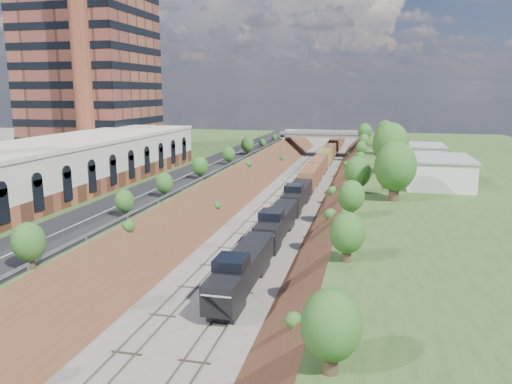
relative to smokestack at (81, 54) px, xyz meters
name	(u,v)px	position (x,y,z in m)	size (l,w,h in m)	color
platform_left	(115,178)	(3.00, 4.00, -22.50)	(44.00, 180.00, 5.00)	#2B4D20
platform_right	(492,195)	(69.00, 4.00, -22.50)	(44.00, 180.00, 5.00)	#2B4D20
embankment_left	(227,197)	(25.00, 4.00, -25.00)	(7.07, 180.00, 7.07)	brown
embankment_right	(351,203)	(47.00, 4.00, -25.00)	(7.07, 180.00, 7.07)	brown
rail_left_track	(273,199)	(33.40, 4.00, -24.91)	(1.58, 180.00, 0.18)	gray
rail_right_track	(302,200)	(38.60, 4.00, -24.91)	(1.58, 180.00, 0.18)	gray
road	(203,168)	(20.50, 4.00, -19.95)	(8.00, 180.00, 0.10)	black
guardrail	(224,167)	(24.60, 3.80, -19.45)	(0.10, 171.00, 0.70)	#99999E
commercial_building	(68,164)	(8.00, -18.00, -16.49)	(14.30, 62.30, 7.00)	brown
highrise_tower	(87,20)	(-8.00, 16.00, 7.88)	(22.00, 22.00, 53.90)	brown
smokestack	(81,54)	(0.00, 0.00, 0.00)	(3.20, 3.20, 40.00)	brown
overpass	(323,139)	(36.00, 66.00, -20.08)	(24.50, 8.30, 7.40)	gray
white_building_near	(437,172)	(59.50, -4.00, -18.00)	(9.00, 12.00, 4.00)	silver
white_building_far	(421,155)	(59.00, 18.00, -18.20)	(8.00, 10.00, 3.60)	silver
tree_right_large	(395,167)	(53.00, -16.00, -15.62)	(5.25, 5.25, 7.61)	#473323
tree_left_crest	(106,208)	(24.20, -36.00, -17.96)	(2.45, 2.45, 3.55)	#473323
freight_train	(322,162)	(38.60, 36.22, -22.56)	(2.76, 156.23, 4.55)	black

